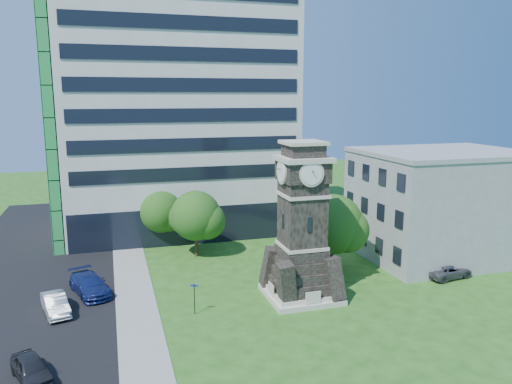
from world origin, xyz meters
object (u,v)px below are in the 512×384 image
object	(u,v)px
clock_tower	(302,232)
car_street_south	(31,368)
car_east_lot	(448,271)
car_street_mid	(55,304)
park_bench	(329,296)
street_sign	(194,295)
car_street_north	(90,285)

from	to	relation	value
clock_tower	car_street_south	xyz separation A→B (m)	(-18.64, -6.65, -4.62)
car_street_south	car_east_lot	size ratio (longest dim) A/B	0.89
car_street_south	car_street_mid	bearing A→B (deg)	63.89
car_street_south	car_east_lot	xyz separation A→B (m)	(32.42, 6.88, -0.06)
clock_tower	car_east_lot	world-z (taller)	clock_tower
car_street_south	park_bench	distance (m)	20.85
car_street_mid	car_east_lot	xyz separation A→B (m)	(31.95, -1.99, -0.10)
car_street_mid	street_sign	bearing A→B (deg)	-32.10
clock_tower	car_street_north	world-z (taller)	clock_tower
car_street_south	street_sign	xyz separation A→B (m)	(10.11, 5.82, 0.79)
car_street_north	car_east_lot	world-z (taller)	car_street_north
clock_tower	street_sign	world-z (taller)	clock_tower
clock_tower	street_sign	distance (m)	9.39
car_east_lot	clock_tower	bearing A→B (deg)	81.97
car_street_south	street_sign	world-z (taller)	street_sign
clock_tower	car_street_north	xyz separation A→B (m)	(-15.89, 5.29, -4.50)
car_east_lot	street_sign	bearing A→B (deg)	83.73
car_street_north	street_sign	xyz separation A→B (m)	(7.36, -6.12, 0.67)
car_street_south	car_street_north	xyz separation A→B (m)	(2.75, 11.94, 0.12)
park_bench	car_street_mid	bearing A→B (deg)	167.91
clock_tower	car_east_lot	size ratio (longest dim) A/B	2.82
clock_tower	car_street_north	bearing A→B (deg)	161.59
car_street_north	street_sign	size ratio (longest dim) A/B	2.32
car_east_lot	park_bench	xyz separation A→B (m)	(-12.16, -1.97, -0.07)
car_street_north	street_sign	bearing A→B (deg)	-58.24
park_bench	car_east_lot	bearing A→B (deg)	8.43
car_street_south	car_street_mid	world-z (taller)	car_street_mid
clock_tower	street_sign	bearing A→B (deg)	-174.46
street_sign	car_east_lot	bearing A→B (deg)	27.08
clock_tower	car_street_south	distance (m)	20.32
car_street_south	car_east_lot	bearing A→B (deg)	-11.09
street_sign	car_street_north	bearing A→B (deg)	164.66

